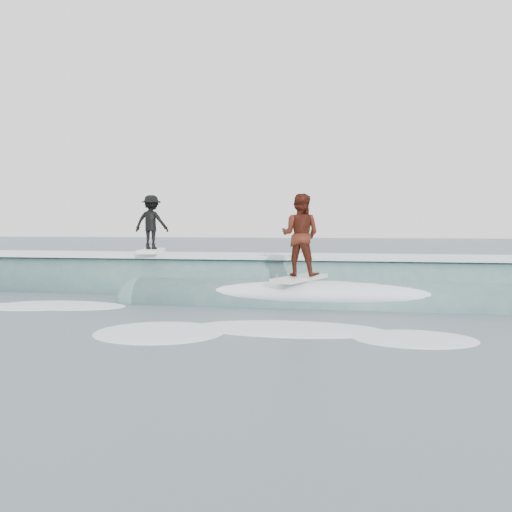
# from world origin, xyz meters

# --- Properties ---
(ground) EXTENTS (160.00, 160.00, 0.00)m
(ground) POSITION_xyz_m (0.00, 0.00, 0.00)
(ground) COLOR #41545F
(ground) RESTS_ON ground
(breaking_wave) EXTENTS (21.86, 3.82, 2.09)m
(breaking_wave) POSITION_xyz_m (0.35, 3.12, 0.04)
(breaking_wave) COLOR #3B6364
(breaking_wave) RESTS_ON ground
(surfer_black) EXTENTS (1.03, 2.07, 1.65)m
(surfer_black) POSITION_xyz_m (-3.27, 3.54, 1.90)
(surfer_black) COLOR white
(surfer_black) RESTS_ON ground
(surfer_red) EXTENTS (1.18, 2.07, 2.04)m
(surfer_red) POSITION_xyz_m (1.30, 1.34, 1.59)
(surfer_red) COLOR silver
(surfer_red) RESTS_ON ground
(whitewater) EXTENTS (14.33, 6.30, 0.10)m
(whitewater) POSITION_xyz_m (0.20, -0.70, 0.00)
(whitewater) COLOR white
(whitewater) RESTS_ON ground
(far_swells) EXTENTS (34.17, 8.65, 0.80)m
(far_swells) POSITION_xyz_m (-0.95, 17.65, 0.00)
(far_swells) COLOR #3B6364
(far_swells) RESTS_ON ground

